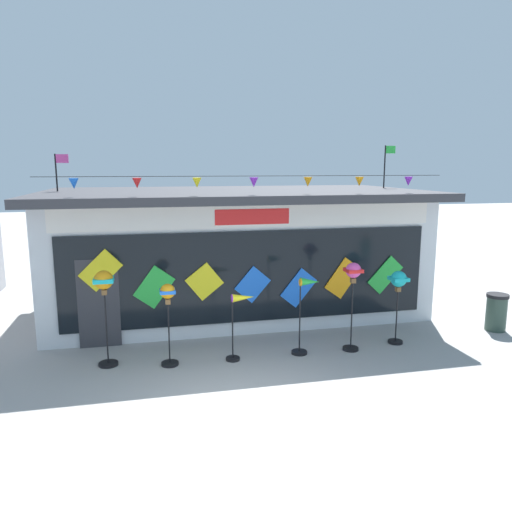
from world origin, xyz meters
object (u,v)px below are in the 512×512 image
object	(u,v)px
wind_spinner_far_left	(104,291)
wind_spinner_right	(353,282)
wind_spinner_left	(168,306)
wind_spinner_far_right	(398,286)
wind_spinner_center_right	(305,306)
trash_bin	(496,312)
kite_shop_building	(233,249)
wind_spinner_center_left	(240,315)

from	to	relation	value
wind_spinner_far_left	wind_spinner_right	world-z (taller)	wind_spinner_far_left
wind_spinner_left	wind_spinner_far_right	size ratio (longest dim) A/B	1.01
wind_spinner_far_right	wind_spinner_center_right	bearing A→B (deg)	-176.64
trash_bin	wind_spinner_far_right	bearing A→B (deg)	-174.40
wind_spinner_center_right	wind_spinner_far_right	bearing A→B (deg)	3.36
wind_spinner_far_left	wind_spinner_center_right	bearing A→B (deg)	-3.59
kite_shop_building	wind_spinner_left	distance (m)	4.41
kite_shop_building	wind_spinner_far_right	world-z (taller)	kite_shop_building
wind_spinner_far_left	kite_shop_building	bearing A→B (deg)	48.20
kite_shop_building	wind_spinner_left	world-z (taller)	kite_shop_building
wind_spinner_center_left	wind_spinner_center_right	bearing A→B (deg)	1.42
wind_spinner_center_right	trash_bin	world-z (taller)	wind_spinner_center_right
wind_spinner_left	trash_bin	world-z (taller)	wind_spinner_left
wind_spinner_right	trash_bin	size ratio (longest dim) A/B	2.14
wind_spinner_center_right	trash_bin	distance (m)	5.13
wind_spinner_center_right	trash_bin	xyz separation A→B (m)	(5.08, 0.41, -0.60)
trash_bin	wind_spinner_center_left	bearing A→B (deg)	-176.08
wind_spinner_right	wind_spinner_center_left	bearing A→B (deg)	179.90
wind_spinner_left	wind_spinner_center_left	bearing A→B (deg)	-1.12
wind_spinner_center_left	wind_spinner_right	size ratio (longest dim) A/B	0.72
wind_spinner_left	wind_spinner_center_left	size ratio (longest dim) A/B	1.20
kite_shop_building	wind_spinner_left	size ratio (longest dim) A/B	5.92
trash_bin	wind_spinner_far_left	bearing A→B (deg)	-179.05
wind_spinner_far_left	wind_spinner_center_right	size ratio (longest dim) A/B	1.18
kite_shop_building	wind_spinner_far_left	bearing A→B (deg)	-131.80
wind_spinner_far_left	wind_spinner_far_right	xyz separation A→B (m)	(6.33, -0.13, -0.21)
wind_spinner_center_right	wind_spinner_far_right	distance (m)	2.25
wind_spinner_far_left	wind_spinner_right	bearing A→B (deg)	-3.30
kite_shop_building	wind_spinner_center_right	distance (m)	4.03
wind_spinner_far_right	kite_shop_building	bearing A→B (deg)	129.41
wind_spinner_center_right	wind_spinner_far_right	size ratio (longest dim) A/B	0.99
wind_spinner_center_left	wind_spinner_far_right	xyz separation A→B (m)	(3.66, 0.17, 0.37)
kite_shop_building	wind_spinner_center_left	xyz separation A→B (m)	(-0.57, -3.92, -0.73)
kite_shop_building	wind_spinner_far_left	world-z (taller)	kite_shop_building
wind_spinner_center_left	wind_spinner_center_right	world-z (taller)	wind_spinner_center_right
wind_spinner_far_right	trash_bin	bearing A→B (deg)	5.60
kite_shop_building	wind_spinner_center_left	world-z (taller)	kite_shop_building
wind_spinner_center_left	wind_spinner_right	bearing A→B (deg)	-0.10
wind_spinner_center_left	kite_shop_building	bearing A→B (deg)	81.67
wind_spinner_far_left	wind_spinner_left	xyz separation A→B (m)	(1.22, -0.26, -0.30)
wind_spinner_center_right	trash_bin	size ratio (longest dim) A/B	1.82
wind_spinner_left	wind_spinner_center_right	bearing A→B (deg)	0.15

